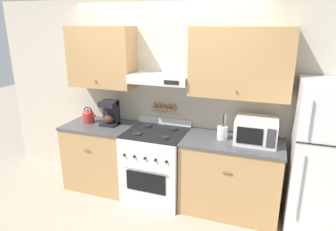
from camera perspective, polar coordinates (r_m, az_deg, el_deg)
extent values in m
plane|color=#B2A38E|center=(3.97, -3.94, -17.19)|extent=(16.00, 16.00, 0.00)
cube|color=beige|center=(4.05, -0.32, 3.39)|extent=(5.20, 0.08, 2.55)
cube|color=tan|center=(4.15, -12.54, 10.82)|extent=(0.90, 0.33, 0.80)
sphere|color=brown|center=(4.04, -13.60, 6.30)|extent=(0.02, 0.02, 0.02)
cube|color=tan|center=(3.54, 13.58, 9.73)|extent=(1.15, 0.33, 0.80)
sphere|color=brown|center=(3.42, 12.88, 4.42)|extent=(0.02, 0.02, 0.02)
cube|color=silver|center=(3.79, -1.51, 7.01)|extent=(0.76, 0.37, 0.11)
cube|color=black|center=(3.54, 0.63, 6.29)|extent=(0.18, 0.01, 0.05)
cube|color=tan|center=(4.01, -0.71, 1.32)|extent=(0.34, 0.07, 0.02)
cylinder|color=olive|center=(4.05, -2.52, 2.04)|extent=(0.03, 0.03, 0.06)
cylinder|color=olive|center=(4.03, -1.62, 1.95)|extent=(0.03, 0.03, 0.06)
cylinder|color=olive|center=(4.00, -0.71, 1.87)|extent=(0.03, 0.03, 0.06)
cylinder|color=olive|center=(3.98, 0.20, 1.78)|extent=(0.03, 0.03, 0.06)
cylinder|color=olive|center=(3.96, 1.13, 1.69)|extent=(0.03, 0.03, 0.06)
cube|color=tan|center=(4.38, -12.48, -7.52)|extent=(0.90, 0.65, 0.89)
cube|color=#4C4C51|center=(4.21, -12.88, -1.83)|extent=(0.92, 0.67, 0.03)
cylinder|color=brown|center=(4.04, -15.19, -6.51)|extent=(0.10, 0.01, 0.01)
cube|color=tan|center=(3.81, 11.84, -11.40)|extent=(1.15, 0.65, 0.89)
cube|color=#4C4C51|center=(3.61, 12.28, -5.00)|extent=(1.17, 0.67, 0.03)
cylinder|color=brown|center=(3.41, 11.23, -10.78)|extent=(0.10, 0.01, 0.01)
cube|color=white|center=(3.99, -2.26, -9.41)|extent=(0.76, 0.69, 0.91)
cube|color=black|center=(3.74, -4.28, -12.64)|extent=(0.51, 0.01, 0.25)
cylinder|color=#ADAFB5|center=(3.64, -4.50, -10.32)|extent=(0.53, 0.02, 0.02)
cube|color=black|center=(3.81, -2.34, -3.20)|extent=(0.76, 0.69, 0.01)
cylinder|color=#232326|center=(3.73, -5.88, -3.48)|extent=(0.11, 0.11, 0.02)
cylinder|color=#232326|center=(3.60, -0.64, -4.19)|extent=(0.11, 0.11, 0.02)
cylinder|color=#232326|center=(4.01, -3.87, -1.93)|extent=(0.11, 0.11, 0.02)
cylinder|color=#232326|center=(3.89, 1.05, -2.53)|extent=(0.11, 0.11, 0.02)
cylinder|color=black|center=(3.70, -8.34, -7.48)|extent=(0.03, 0.02, 0.03)
cylinder|color=black|center=(3.64, -6.43, -7.81)|extent=(0.03, 0.02, 0.03)
cylinder|color=black|center=(3.59, -4.45, -8.15)|extent=(0.03, 0.02, 0.03)
cylinder|color=black|center=(3.54, -2.42, -8.49)|extent=(0.03, 0.02, 0.03)
cylinder|color=black|center=(3.49, -0.32, -8.82)|extent=(0.03, 0.02, 0.03)
cube|color=white|center=(4.08, -0.65, -1.07)|extent=(0.76, 0.04, 0.09)
cube|color=white|center=(3.63, 28.61, -7.65)|extent=(0.79, 0.73, 1.69)
cylinder|color=#ADAFB5|center=(3.05, 25.49, -0.77)|extent=(0.02, 0.02, 0.37)
cylinder|color=#ADAFB5|center=(3.32, 23.89, -12.56)|extent=(0.02, 0.02, 0.71)
cylinder|color=red|center=(4.30, -14.91, -0.41)|extent=(0.15, 0.15, 0.13)
ellipsoid|color=red|center=(4.28, -14.98, 0.43)|extent=(0.14, 0.14, 0.08)
sphere|color=black|center=(4.27, -15.02, 1.05)|extent=(0.02, 0.02, 0.02)
cylinder|color=red|center=(4.26, -14.11, -0.26)|extent=(0.10, 0.03, 0.08)
torus|color=black|center=(4.28, -15.00, 0.72)|extent=(0.14, 0.01, 0.14)
cube|color=black|center=(4.14, -11.04, -1.57)|extent=(0.22, 0.21, 0.03)
cube|color=black|center=(4.15, -10.71, 0.68)|extent=(0.22, 0.08, 0.33)
cube|color=black|center=(4.06, -11.34, 2.18)|extent=(0.22, 0.17, 0.07)
ellipsoid|color=#4C3323|center=(4.10, -11.24, -0.66)|extent=(0.13, 0.13, 0.12)
cube|color=white|center=(3.58, 16.45, -2.76)|extent=(0.47, 0.40, 0.29)
cube|color=black|center=(3.39, 15.27, -3.78)|extent=(0.28, 0.01, 0.19)
cube|color=#38383D|center=(3.38, 19.04, -4.17)|extent=(0.09, 0.01, 0.21)
cylinder|color=silver|center=(3.62, 10.29, -3.26)|extent=(0.12, 0.12, 0.16)
cylinder|color=olive|center=(3.56, 10.06, -0.96)|extent=(0.01, 0.05, 0.16)
cylinder|color=#28282B|center=(3.57, 10.52, -0.95)|extent=(0.01, 0.04, 0.16)
cylinder|color=#B2B2B7|center=(3.57, 10.83, -0.95)|extent=(0.01, 0.03, 0.16)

